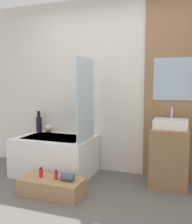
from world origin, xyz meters
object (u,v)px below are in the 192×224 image
object	(u,v)px
bathtub	(55,155)
wooden_step_bench	(52,186)
vase_round_light	(49,128)
sink	(171,124)
vase_tall_dark	(39,123)
bottle_soap_primary	(41,173)
bottle_soap_secondary	(56,175)

from	to	relation	value
bathtub	wooden_step_bench	world-z (taller)	bathtub
wooden_step_bench	vase_round_light	bearing A→B (deg)	122.27
sink	vase_tall_dark	distance (m)	2.10
sink	vase_tall_dark	size ratio (longest dim) A/B	1.27
sink	bottle_soap_primary	xyz separation A→B (m)	(-1.46, -0.78, -0.57)
sink	bottle_soap_secondary	world-z (taller)	sink
sink	bottle_soap_secondary	distance (m)	1.59
sink	vase_round_light	size ratio (longest dim) A/B	3.20
wooden_step_bench	bottle_soap_secondary	bearing A→B (deg)	0.00
wooden_step_bench	bottle_soap_secondary	xyz separation A→B (m)	(0.06, 0.00, 0.15)
vase_tall_dark	bottle_soap_primary	distance (m)	1.23
bathtub	bottle_soap_primary	distance (m)	0.68
wooden_step_bench	sink	size ratio (longest dim) A/B	1.79
bottle_soap_secondary	wooden_step_bench	bearing A→B (deg)	180.00
vase_round_light	bottle_soap_primary	size ratio (longest dim) A/B	1.10
sink	bottle_soap_primary	size ratio (longest dim) A/B	3.51
sink	vase_round_light	world-z (taller)	sink
vase_tall_dark	vase_round_light	xyz separation A→B (m)	(0.19, -0.02, -0.07)
bottle_soap_primary	vase_tall_dark	bearing A→B (deg)	123.40
sink	bottle_soap_secondary	size ratio (longest dim) A/B	3.84
sink	vase_round_light	distance (m)	1.92
vase_tall_dark	vase_round_light	distance (m)	0.21
vase_tall_dark	bathtub	bearing A→B (deg)	-33.02
vase_round_light	bottle_soap_primary	xyz separation A→B (m)	(0.44, -0.94, -0.37)
sink	bottle_soap_secondary	xyz separation A→B (m)	(-1.25, -0.78, -0.58)
vase_round_light	bottle_soap_primary	world-z (taller)	vase_round_light
bathtub	wooden_step_bench	size ratio (longest dim) A/B	1.46
sink	bottle_soap_primary	bearing A→B (deg)	-151.81
bathtub	bottle_soap_primary	world-z (taller)	bathtub
bottle_soap_secondary	vase_round_light	bearing A→B (deg)	124.70
wooden_step_bench	sink	distance (m)	1.69
bottle_soap_secondary	vase_tall_dark	bearing A→B (deg)	131.31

